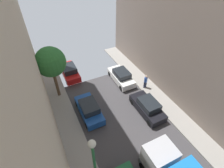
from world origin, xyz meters
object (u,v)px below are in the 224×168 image
at_px(parked_car_left_2, 89,109).
at_px(lamp_post, 94,162).
at_px(parked_car_right_3, 148,107).
at_px(street_tree_2, 51,62).
at_px(pedestrian, 146,81).
at_px(parked_car_left_3, 70,71).
at_px(parked_car_right_4, 121,76).

relative_size(parked_car_left_2, lamp_post, 0.69).
distance_m(parked_car_right_3, street_tree_2, 10.54).
xyz_separation_m(pedestrian, street_tree_2, (-9.39, 3.21, 3.42)).
xyz_separation_m(parked_car_right_3, lamp_post, (-7.30, -4.44, 3.37)).
relative_size(pedestrian, lamp_post, 0.28).
height_order(parked_car_left_2, lamp_post, lamp_post).
height_order(parked_car_left_3, lamp_post, lamp_post).
xyz_separation_m(street_tree_2, lamp_post, (0.22, -10.80, -0.41)).
bearing_deg(parked_car_right_4, parked_car_left_3, 144.71).
xyz_separation_m(parked_car_right_4, street_tree_2, (-7.52, 0.79, 3.77)).
height_order(street_tree_2, lamp_post, lamp_post).
distance_m(parked_car_left_2, lamp_post, 7.77).
xyz_separation_m(parked_car_left_2, street_tree_2, (-2.12, 4.05, 3.77)).
xyz_separation_m(parked_car_left_2, parked_car_left_3, (0.00, 7.09, 0.00)).
relative_size(parked_car_left_2, street_tree_2, 0.71).
distance_m(parked_car_left_2, parked_car_right_4, 6.31).
bearing_deg(street_tree_2, lamp_post, -88.85).
height_order(parked_car_left_2, pedestrian, pedestrian).
bearing_deg(lamp_post, parked_car_left_3, 82.18).
height_order(parked_car_right_4, lamp_post, lamp_post).
height_order(parked_car_left_2, parked_car_right_3, same).
height_order(parked_car_left_2, street_tree_2, street_tree_2).
distance_m(parked_car_left_2, parked_car_right_3, 5.87).
distance_m(parked_car_right_3, parked_car_right_4, 5.57).
bearing_deg(parked_car_left_3, parked_car_left_2, -90.00).
height_order(parked_car_right_3, lamp_post, lamp_post).
distance_m(parked_car_left_3, lamp_post, 14.36).
relative_size(parked_car_right_4, lamp_post, 0.69).
relative_size(parked_car_right_4, pedestrian, 2.44).
height_order(pedestrian, street_tree_2, street_tree_2).
distance_m(parked_car_left_3, parked_car_right_4, 6.62).
xyz_separation_m(parked_car_left_2, parked_car_right_4, (5.40, 3.27, 0.00)).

